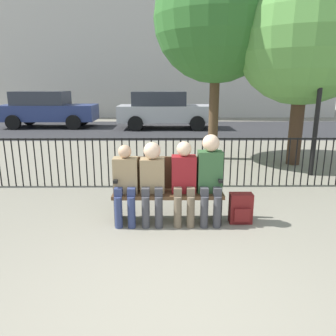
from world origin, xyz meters
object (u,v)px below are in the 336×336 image
(seated_person_3, at_px, (210,174))
(seated_person_0, at_px, (125,181))
(seated_person_2, at_px, (184,178))
(seated_person_1, at_px, (152,178))
(backpack, at_px, (241,209))
(parked_car_0, at_px, (164,109))
(parked_car_1, at_px, (47,109))
(tree_0, at_px, (305,35))
(lamp_post, at_px, (323,60))
(park_bench, at_px, (168,187))
(tree_1, at_px, (217,19))

(seated_person_3, bearing_deg, seated_person_0, -179.61)
(seated_person_2, height_order, seated_person_3, seated_person_3)
(seated_person_1, bearing_deg, backpack, -0.93)
(backpack, height_order, parked_car_0, parked_car_0)
(seated_person_0, distance_m, seated_person_1, 0.38)
(backpack, bearing_deg, parked_car_0, 96.10)
(seated_person_1, height_order, parked_car_1, parked_car_1)
(seated_person_3, relative_size, tree_0, 0.28)
(seated_person_1, bearing_deg, seated_person_2, 0.02)
(backpack, height_order, parked_car_1, parked_car_1)
(seated_person_2, height_order, lamp_post, lamp_post)
(park_bench, height_order, seated_person_3, seated_person_3)
(backpack, bearing_deg, parked_car_1, 120.86)
(park_bench, relative_size, tree_1, 0.31)
(seated_person_1, height_order, lamp_post, lamp_post)
(seated_person_1, xyz_separation_m, seated_person_3, (0.81, 0.01, 0.05))
(seated_person_2, xyz_separation_m, backpack, (0.82, -0.02, -0.45))
(tree_1, distance_m, lamp_post, 2.77)
(backpack, bearing_deg, lamp_post, 49.93)
(lamp_post, xyz_separation_m, parked_car_1, (-8.56, 8.25, -1.56))
(seated_person_0, height_order, seated_person_2, seated_person_2)
(parked_car_0, distance_m, parked_car_1, 5.36)
(tree_0, bearing_deg, seated_person_1, -133.78)
(seated_person_3, height_order, parked_car_1, parked_car_1)
(park_bench, distance_m, lamp_post, 4.40)
(seated_person_3, bearing_deg, parked_car_1, 119.11)
(tree_1, bearing_deg, lamp_post, -40.92)
(seated_person_1, relative_size, seated_person_3, 0.92)
(park_bench, distance_m, backpack, 1.09)
(backpack, bearing_deg, seated_person_3, 176.72)
(seated_person_0, xyz_separation_m, seated_person_3, (1.19, 0.01, 0.09))
(seated_person_2, relative_size, parked_car_1, 0.28)
(seated_person_0, distance_m, backpack, 1.69)
(lamp_post, bearing_deg, seated_person_0, -146.35)
(seated_person_0, xyz_separation_m, seated_person_1, (0.38, 0.00, 0.04))
(seated_person_2, bearing_deg, tree_0, 50.21)
(tree_1, bearing_deg, seated_person_3, -98.77)
(seated_person_2, height_order, tree_1, tree_1)
(seated_person_3, height_order, tree_1, tree_1)
(seated_person_3, relative_size, tree_1, 0.25)
(parked_car_0, bearing_deg, seated_person_0, -93.03)
(seated_person_1, height_order, backpack, seated_person_1)
(seated_person_0, xyz_separation_m, parked_car_0, (0.54, 10.26, 0.21))
(parked_car_1, bearing_deg, lamp_post, -43.94)
(seated_person_0, bearing_deg, parked_car_1, 114.04)
(tree_0, bearing_deg, park_bench, -132.91)
(park_bench, height_order, tree_0, tree_0)
(park_bench, xyz_separation_m, lamp_post, (3.17, 2.37, 1.92))
(lamp_post, relative_size, parked_car_0, 0.87)
(tree_1, distance_m, parked_car_0, 6.75)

